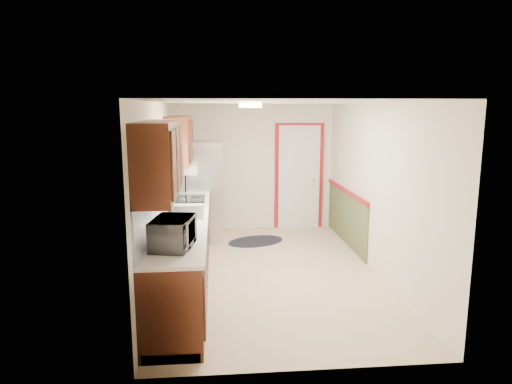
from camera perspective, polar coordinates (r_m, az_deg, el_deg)
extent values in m
cube|color=beige|center=(6.65, 1.81, -10.00)|extent=(3.20, 5.20, 0.12)
cube|color=white|center=(6.23, 1.94, 11.14)|extent=(3.20, 5.20, 0.12)
cube|color=white|center=(8.79, -0.11, 3.11)|extent=(3.20, 0.10, 2.40)
cube|color=white|center=(3.93, 6.35, -6.25)|extent=(3.20, 0.10, 2.40)
cube|color=white|center=(6.33, -11.72, 0.00)|extent=(0.10, 5.20, 2.40)
cube|color=white|center=(6.68, 14.75, 0.42)|extent=(0.10, 5.20, 2.40)
cube|color=#3D190E|center=(6.19, -9.00, -7.30)|extent=(0.60, 4.00, 0.90)
cube|color=white|center=(6.07, -8.98, -3.06)|extent=(0.63, 4.00, 0.04)
cube|color=#598CD8|center=(6.03, -11.93, -0.37)|extent=(0.02, 4.00, 0.55)
cube|color=#3D190E|center=(4.65, -12.06, 4.05)|extent=(0.35, 1.40, 0.75)
cube|color=#3D190E|center=(7.33, -9.58, 6.40)|extent=(0.35, 1.20, 0.75)
cube|color=white|center=(6.07, -11.94, 3.56)|extent=(0.02, 1.00, 0.90)
cube|color=#BC4123|center=(6.04, -11.64, 6.87)|extent=(0.05, 1.12, 0.24)
cube|color=#B7B7BC|center=(6.16, -8.97, -2.62)|extent=(0.52, 0.82, 0.02)
cube|color=white|center=(7.42, -9.06, 2.97)|extent=(0.45, 0.60, 0.15)
cube|color=maroon|center=(8.91, 5.36, 1.86)|extent=(0.94, 0.05, 2.08)
cube|color=white|center=(8.88, 5.39, 1.84)|extent=(0.80, 0.04, 2.00)
cube|color=#49532F|center=(8.09, 11.20, -3.15)|extent=(0.02, 2.30, 0.90)
cube|color=maroon|center=(7.99, 11.23, 0.13)|extent=(0.04, 2.30, 0.06)
cylinder|color=#FFD88C|center=(6.01, -0.71, 10.79)|extent=(0.30, 0.30, 0.06)
imported|color=white|center=(4.65, -10.36, -4.67)|extent=(0.39, 0.59, 0.37)
cube|color=#B7B7BC|center=(8.07, -6.87, 0.07)|extent=(0.74, 0.69, 1.76)
cylinder|color=black|center=(7.73, -8.75, -1.11)|extent=(0.02, 0.02, 1.23)
ellipsoid|color=black|center=(8.10, -0.04, -6.17)|extent=(1.19, 0.99, 0.01)
cube|color=black|center=(7.08, -8.48, -0.84)|extent=(0.51, 0.61, 0.02)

